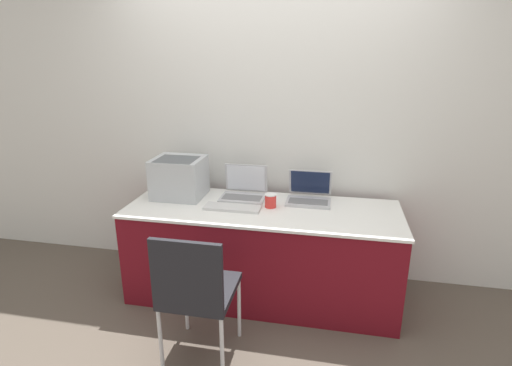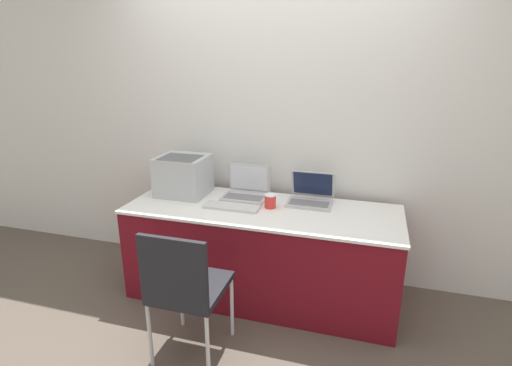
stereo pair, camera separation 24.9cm
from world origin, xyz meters
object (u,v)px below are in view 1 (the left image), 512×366
object	(u,v)px
laptop_right	(309,195)
chair	(196,288)
external_keyboard	(232,208)
coffee_cup	(271,200)
laptop_left	(244,191)
printer	(179,176)

from	to	relation	value
laptop_right	chair	world-z (taller)	laptop_right
external_keyboard	coffee_cup	distance (m)	0.29
laptop_left	laptop_right	world-z (taller)	laptop_left
coffee_cup	chair	world-z (taller)	chair
laptop_left	printer	bearing A→B (deg)	-171.26
external_keyboard	coffee_cup	size ratio (longest dim) A/B	4.02
laptop_left	chair	xyz separation A→B (m)	(-0.06, -1.02, -0.26)
laptop_right	chair	distance (m)	1.20
laptop_right	coffee_cup	world-z (taller)	laptop_right
laptop_left	coffee_cup	size ratio (longest dim) A/B	3.33
laptop_left	external_keyboard	world-z (taller)	laptop_left
printer	laptop_right	size ratio (longest dim) A/B	1.15
printer	coffee_cup	xyz separation A→B (m)	(0.75, -0.10, -0.12)
laptop_right	coffee_cup	bearing A→B (deg)	-145.49
laptop_left	chair	bearing A→B (deg)	-93.10
laptop_left	external_keyboard	bearing A→B (deg)	-95.56
coffee_cup	laptop_right	bearing A→B (deg)	34.51
laptop_left	external_keyboard	xyz separation A→B (m)	(-0.03, -0.27, -0.05)
external_keyboard	laptop_left	bearing A→B (deg)	84.44
chair	external_keyboard	bearing A→B (deg)	87.78
coffee_cup	chair	size ratio (longest dim) A/B	0.12
external_keyboard	chair	size ratio (longest dim) A/B	0.47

